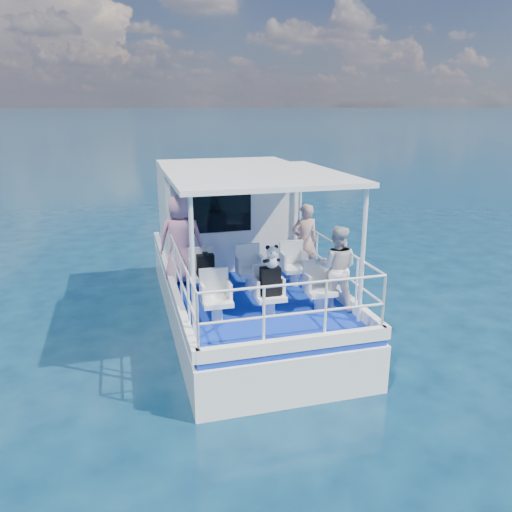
{
  "coord_description": "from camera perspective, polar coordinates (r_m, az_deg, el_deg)",
  "views": [
    {
      "loc": [
        -2.27,
        -8.53,
        4.29
      ],
      "look_at": [
        -0.05,
        -0.4,
        1.75
      ],
      "focal_mm": 35.0,
      "sensor_mm": 36.0,
      "label": 1
    }
  ],
  "objects": [
    {
      "name": "ground",
      "position": [
        9.82,
        -0.36,
        -9.13
      ],
      "size": [
        2000.0,
        2000.0,
        0.0
      ],
      "primitive_type": "plane",
      "color": "#072239",
      "rests_on": "ground"
    },
    {
      "name": "hull",
      "position": [
        10.7,
        -1.75,
        -6.87
      ],
      "size": [
        3.0,
        7.0,
        1.6
      ],
      "primitive_type": "cube",
      "color": "white",
      "rests_on": "ground"
    },
    {
      "name": "deck",
      "position": [
        10.39,
        -1.79,
        -2.57
      ],
      "size": [
        2.9,
        6.9,
        0.1
      ],
      "primitive_type": "cube",
      "color": "#0A2396",
      "rests_on": "hull"
    },
    {
      "name": "cabin",
      "position": [
        11.3,
        -3.4,
        5.06
      ],
      "size": [
        2.85,
        2.0,
        2.2
      ],
      "primitive_type": "cube",
      "color": "white",
      "rests_on": "deck"
    },
    {
      "name": "canopy",
      "position": [
        8.71,
        -0.05,
        9.2
      ],
      "size": [
        3.0,
        3.2,
        0.08
      ],
      "primitive_type": "cube",
      "color": "white",
      "rests_on": "cabin"
    },
    {
      "name": "canopy_posts",
      "position": [
        8.89,
        0.04,
        1.85
      ],
      "size": [
        2.77,
        2.97,
        2.2
      ],
      "color": "white",
      "rests_on": "deck"
    },
    {
      "name": "railings",
      "position": [
        8.77,
        0.6,
        -2.47
      ],
      "size": [
        2.84,
        3.59,
        1.0
      ],
      "primitive_type": null,
      "color": "white",
      "rests_on": "deck"
    },
    {
      "name": "seat_port_fwd",
      "position": [
        9.4,
        -6.0,
        -3.21
      ],
      "size": [
        0.48,
        0.46,
        0.38
      ],
      "primitive_type": "cube",
      "color": "silver",
      "rests_on": "deck"
    },
    {
      "name": "seat_center_fwd",
      "position": [
        9.58,
        -0.68,
        -2.74
      ],
      "size": [
        0.48,
        0.46,
        0.38
      ],
      "primitive_type": "cube",
      "color": "silver",
      "rests_on": "deck"
    },
    {
      "name": "seat_stbd_fwd",
      "position": [
        9.83,
        4.41,
        -2.27
      ],
      "size": [
        0.48,
        0.46,
        0.38
      ],
      "primitive_type": "cube",
      "color": "silver",
      "rests_on": "deck"
    },
    {
      "name": "seat_port_aft",
      "position": [
        8.21,
        -4.49,
        -6.22
      ],
      "size": [
        0.48,
        0.46,
        0.38
      ],
      "primitive_type": "cube",
      "color": "silver",
      "rests_on": "deck"
    },
    {
      "name": "seat_center_aft",
      "position": [
        8.41,
        1.57,
        -5.6
      ],
      "size": [
        0.48,
        0.46,
        0.38
      ],
      "primitive_type": "cube",
      "color": "silver",
      "rests_on": "deck"
    },
    {
      "name": "seat_stbd_aft",
      "position": [
        8.69,
        7.28,
        -4.96
      ],
      "size": [
        0.48,
        0.46,
        0.38
      ],
      "primitive_type": "cube",
      "color": "silver",
      "rests_on": "deck"
    },
    {
      "name": "passenger_port_fwd",
      "position": [
        9.86,
        -8.56,
        1.9
      ],
      "size": [
        0.75,
        0.6,
        1.78
      ],
      "primitive_type": "imported",
      "rotation": [
        0.0,
        0.0,
        2.94
      ],
      "color": "#C6809B",
      "rests_on": "deck"
    },
    {
      "name": "passenger_stbd_fwd",
      "position": [
        10.14,
        5.58,
        1.71
      ],
      "size": [
        0.58,
        0.39,
        1.53
      ],
      "primitive_type": "imported",
      "rotation": [
        0.0,
        0.0,
        3.19
      ],
      "color": "tan",
      "rests_on": "deck"
    },
    {
      "name": "passenger_stbd_aft",
      "position": [
        8.61,
        9.19,
        -1.38
      ],
      "size": [
        0.89,
        0.82,
        1.48
      ],
      "primitive_type": "imported",
      "rotation": [
        0.0,
        0.0,
        2.68
      ],
      "color": "white",
      "rests_on": "deck"
    },
    {
      "name": "backpack_port",
      "position": [
        9.2,
        -5.79,
        -1.07
      ],
      "size": [
        0.31,
        0.17,
        0.41
      ],
      "primitive_type": "cube",
      "color": "black",
      "rests_on": "seat_port_fwd"
    },
    {
      "name": "backpack_center",
      "position": [
        8.22,
        1.63,
        -2.91
      ],
      "size": [
        0.32,
        0.18,
        0.48
      ],
      "primitive_type": "cube",
      "color": "black",
      "rests_on": "seat_center_aft"
    },
    {
      "name": "compact_camera",
      "position": [
        9.11,
        -5.85,
        0.27
      ],
      "size": [
        0.09,
        0.06,
        0.06
      ],
      "primitive_type": "cube",
      "color": "black",
      "rests_on": "backpack_port"
    },
    {
      "name": "panda",
      "position": [
        8.07,
        1.82,
        -0.07
      ],
      "size": [
        0.25,
        0.21,
        0.38
      ],
      "primitive_type": null,
      "color": "white",
      "rests_on": "backpack_center"
    }
  ]
}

